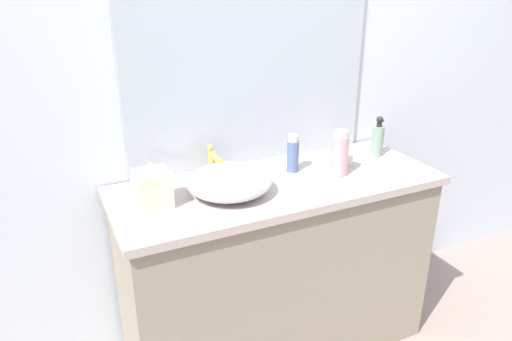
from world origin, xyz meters
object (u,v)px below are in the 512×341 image
object	(u,v)px
perfume_bottle	(340,154)
candle_jar	(347,160)
lotion_bottle	(292,154)
tissue_box	(153,187)
sink_basin	(229,181)
soap_dispenser	(378,139)

from	to	relation	value
perfume_bottle	candle_jar	xyz separation A→B (m)	(0.10, 0.08, -0.07)
lotion_bottle	perfume_bottle	size ratio (longest dim) A/B	0.84
tissue_box	sink_basin	bearing A→B (deg)	-6.25
sink_basin	candle_jar	world-z (taller)	sink_basin
lotion_bottle	candle_jar	bearing A→B (deg)	-9.40
soap_dispenser	perfume_bottle	bearing A→B (deg)	-158.09
lotion_bottle	soap_dispenser	bearing A→B (deg)	0.02
sink_basin	candle_jar	size ratio (longest dim) A/B	6.66
soap_dispenser	candle_jar	xyz separation A→B (m)	(-0.20, -0.04, -0.06)
tissue_box	candle_jar	xyz separation A→B (m)	(0.89, 0.02, -0.05)
soap_dispenser	lotion_bottle	size ratio (longest dim) A/B	1.16
soap_dispenser	perfume_bottle	world-z (taller)	perfume_bottle
tissue_box	candle_jar	distance (m)	0.89
soap_dispenser	tissue_box	xyz separation A→B (m)	(-1.09, -0.07, -0.01)
lotion_bottle	sink_basin	bearing A→B (deg)	-163.52
sink_basin	lotion_bottle	distance (m)	0.35
sink_basin	candle_jar	bearing A→B (deg)	5.33
sink_basin	tissue_box	size ratio (longest dim) A/B	1.91
sink_basin	perfume_bottle	bearing A→B (deg)	-2.31
soap_dispenser	tissue_box	bearing A→B (deg)	-176.47
sink_basin	perfume_bottle	distance (m)	0.50
soap_dispenser	candle_jar	size ratio (longest dim) A/B	3.81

